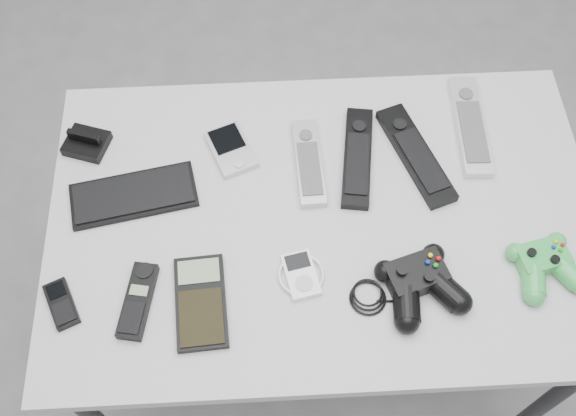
{
  "coord_description": "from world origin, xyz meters",
  "views": [
    {
      "loc": [
        -0.12,
        -0.65,
        1.82
      ],
      "look_at": [
        -0.09,
        -0.02,
        0.72
      ],
      "focal_mm": 42.0,
      "sensor_mm": 36.0,
      "label": 1
    }
  ],
  "objects_px": {
    "pda": "(231,149)",
    "cordless_handset": "(138,301)",
    "remote_black_a": "(357,157)",
    "pda_keyboard": "(134,195)",
    "mp3_player": "(301,275)",
    "remote_silver_a": "(309,162)",
    "mobile_phone": "(61,304)",
    "desk": "(323,231)",
    "controller_green": "(545,263)",
    "remote_black_b": "(416,154)",
    "controller_black": "(420,282)",
    "calculator": "(201,302)",
    "remote_silver_b": "(470,125)"
  },
  "relations": [
    {
      "from": "remote_black_b",
      "to": "controller_black",
      "type": "height_order",
      "value": "controller_black"
    },
    {
      "from": "remote_silver_a",
      "to": "mobile_phone",
      "type": "height_order",
      "value": "remote_silver_a"
    },
    {
      "from": "remote_silver_a",
      "to": "remote_black_a",
      "type": "xyz_separation_m",
      "value": [
        0.1,
        0.01,
        0.0
      ]
    },
    {
      "from": "pda",
      "to": "controller_green",
      "type": "height_order",
      "value": "controller_green"
    },
    {
      "from": "remote_silver_b",
      "to": "cordless_handset",
      "type": "xyz_separation_m",
      "value": [
        -0.66,
        -0.35,
        -0.0
      ]
    },
    {
      "from": "mp3_player",
      "to": "cordless_handset",
      "type": "bearing_deg",
      "value": 175.23
    },
    {
      "from": "pda",
      "to": "calculator",
      "type": "bearing_deg",
      "value": -121.34
    },
    {
      "from": "calculator",
      "to": "remote_black_b",
      "type": "bearing_deg",
      "value": 30.76
    },
    {
      "from": "desk",
      "to": "calculator",
      "type": "distance_m",
      "value": 0.29
    },
    {
      "from": "controller_black",
      "to": "remote_black_b",
      "type": "bearing_deg",
      "value": 65.39
    },
    {
      "from": "desk",
      "to": "remote_silver_a",
      "type": "height_order",
      "value": "remote_silver_a"
    },
    {
      "from": "desk",
      "to": "pda_keyboard",
      "type": "height_order",
      "value": "pda_keyboard"
    },
    {
      "from": "remote_silver_b",
      "to": "controller_green",
      "type": "distance_m",
      "value": 0.33
    },
    {
      "from": "remote_black_a",
      "to": "mobile_phone",
      "type": "xyz_separation_m",
      "value": [
        -0.55,
        -0.28,
        -0.0
      ]
    },
    {
      "from": "remote_black_a",
      "to": "calculator",
      "type": "relative_size",
      "value": 1.32
    },
    {
      "from": "pda_keyboard",
      "to": "pda",
      "type": "xyz_separation_m",
      "value": [
        0.19,
        0.1,
        0.0
      ]
    },
    {
      "from": "remote_black_a",
      "to": "pda_keyboard",
      "type": "bearing_deg",
      "value": -163.52
    },
    {
      "from": "remote_silver_a",
      "to": "mp3_player",
      "type": "bearing_deg",
      "value": -99.18
    },
    {
      "from": "remote_silver_a",
      "to": "cordless_handset",
      "type": "relative_size",
      "value": 1.41
    },
    {
      "from": "remote_black_b",
      "to": "mobile_phone",
      "type": "relative_size",
      "value": 2.65
    },
    {
      "from": "remote_black_b",
      "to": "desk",
      "type": "bearing_deg",
      "value": -166.27
    },
    {
      "from": "calculator",
      "to": "controller_green",
      "type": "xyz_separation_m",
      "value": [
        0.62,
        0.04,
        0.01
      ]
    },
    {
      "from": "mobile_phone",
      "to": "mp3_player",
      "type": "relative_size",
      "value": 1.02
    },
    {
      "from": "remote_silver_b",
      "to": "controller_black",
      "type": "bearing_deg",
      "value": -112.56
    },
    {
      "from": "mobile_phone",
      "to": "controller_green",
      "type": "distance_m",
      "value": 0.87
    },
    {
      "from": "pda_keyboard",
      "to": "cordless_handset",
      "type": "relative_size",
      "value": 1.7
    },
    {
      "from": "pda",
      "to": "cordless_handset",
      "type": "bearing_deg",
      "value": -139.23
    },
    {
      "from": "pda",
      "to": "remote_silver_b",
      "type": "bearing_deg",
      "value": -17.69
    },
    {
      "from": "pda",
      "to": "cordless_handset",
      "type": "distance_m",
      "value": 0.36
    },
    {
      "from": "desk",
      "to": "remote_black_a",
      "type": "distance_m",
      "value": 0.16
    },
    {
      "from": "pda_keyboard",
      "to": "controller_green",
      "type": "height_order",
      "value": "controller_green"
    },
    {
      "from": "pda",
      "to": "mp3_player",
      "type": "distance_m",
      "value": 0.31
    },
    {
      "from": "remote_silver_b",
      "to": "mp3_player",
      "type": "height_order",
      "value": "remote_silver_b"
    },
    {
      "from": "remote_black_b",
      "to": "mp3_player",
      "type": "distance_m",
      "value": 0.35
    },
    {
      "from": "remote_black_a",
      "to": "calculator",
      "type": "xyz_separation_m",
      "value": [
        -0.31,
        -0.29,
        -0.0
      ]
    },
    {
      "from": "mobile_phone",
      "to": "controller_green",
      "type": "relative_size",
      "value": 0.68
    },
    {
      "from": "cordless_handset",
      "to": "mp3_player",
      "type": "height_order",
      "value": "cordless_handset"
    },
    {
      "from": "remote_black_b",
      "to": "pda_keyboard",
      "type": "bearing_deg",
      "value": 167.29
    },
    {
      "from": "calculator",
      "to": "controller_green",
      "type": "distance_m",
      "value": 0.62
    },
    {
      "from": "remote_black_a",
      "to": "cordless_handset",
      "type": "height_order",
      "value": "remote_black_a"
    },
    {
      "from": "remote_silver_a",
      "to": "desk",
      "type": "bearing_deg",
      "value": -81.71
    },
    {
      "from": "remote_black_b",
      "to": "mp3_player",
      "type": "bearing_deg",
      "value": -153.75
    },
    {
      "from": "pda",
      "to": "controller_black",
      "type": "xyz_separation_m",
      "value": [
        0.33,
        -0.31,
        0.02
      ]
    },
    {
      "from": "controller_green",
      "to": "controller_black",
      "type": "bearing_deg",
      "value": 173.97
    },
    {
      "from": "pda_keyboard",
      "to": "calculator",
      "type": "height_order",
      "value": "calculator"
    },
    {
      "from": "mobile_phone",
      "to": "cordless_handset",
      "type": "distance_m",
      "value": 0.14
    },
    {
      "from": "calculator",
      "to": "mp3_player",
      "type": "bearing_deg",
      "value": 9.89
    },
    {
      "from": "calculator",
      "to": "pda",
      "type": "bearing_deg",
      "value": 76.37
    },
    {
      "from": "remote_black_b",
      "to": "remote_silver_a",
      "type": "bearing_deg",
      "value": 162.74
    },
    {
      "from": "remote_silver_b",
      "to": "mobile_phone",
      "type": "height_order",
      "value": "remote_silver_b"
    }
  ]
}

